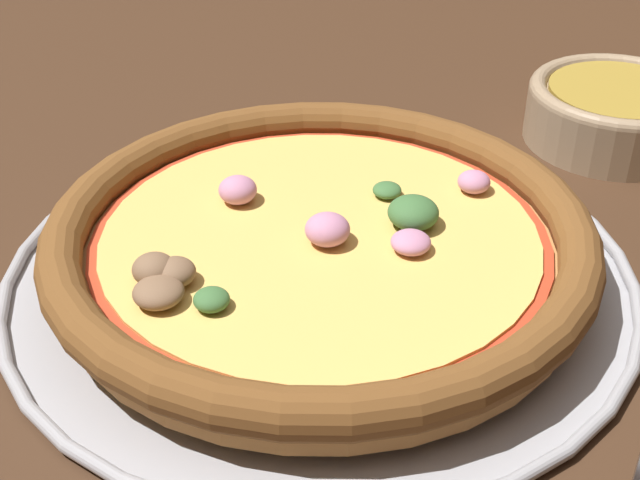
# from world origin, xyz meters

# --- Properties ---
(ground_plane) EXTENTS (3.00, 3.00, 0.00)m
(ground_plane) POSITION_xyz_m (0.00, 0.00, 0.00)
(ground_plane) COLOR #3D2616
(pizza_tray) EXTENTS (0.40, 0.40, 0.01)m
(pizza_tray) POSITION_xyz_m (0.00, 0.00, 0.00)
(pizza_tray) COLOR #9E9EA3
(pizza_tray) RESTS_ON ground_plane
(pizza) EXTENTS (0.34, 0.34, 0.04)m
(pizza) POSITION_xyz_m (0.00, 0.00, 0.03)
(pizza) COLOR #BC7F42
(pizza) RESTS_ON pizza_tray
(bowl_near) EXTENTS (0.14, 0.14, 0.05)m
(bowl_near) POSITION_xyz_m (-0.30, -0.06, 0.03)
(bowl_near) COLOR #9E8466
(bowl_near) RESTS_ON ground_plane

